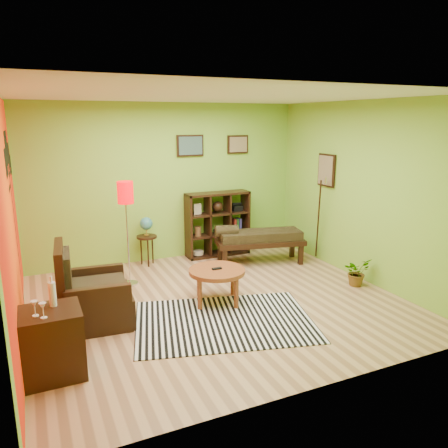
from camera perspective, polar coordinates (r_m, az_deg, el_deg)
name	(u,v)px	position (r m, az deg, el deg)	size (l,w,h in m)	color
ground	(217,302)	(6.25, -0.96, -10.16)	(5.00, 5.00, 0.00)	tan
room_shell	(209,175)	(5.74, -1.94, 6.42)	(5.04, 4.54, 2.82)	#84BF39
zebra_rug	(224,321)	(5.69, 0.04, -12.57)	(2.22, 1.55, 0.01)	white
coffee_table	(217,274)	(6.11, -0.93, -6.52)	(0.79, 0.79, 0.50)	brown
armchair	(91,299)	(5.79, -17.01, -9.35)	(0.93, 0.94, 1.05)	black
side_cabinet	(52,343)	(4.80, -21.55, -14.23)	(0.59, 0.54, 1.01)	black
floor_lamp	(126,202)	(6.68, -12.71, 2.83)	(0.24, 0.24, 1.62)	silver
globe_table	(146,229)	(7.69, -10.10, -0.66)	(0.35, 0.35, 0.86)	black
cube_shelf	(218,224)	(8.17, -0.74, 0.01)	(1.20, 0.35, 1.20)	black
bench	(258,238)	(7.75, 4.43, -1.85)	(1.64, 0.89, 0.72)	black
potted_plant	(356,275)	(7.09, 16.90, -6.36)	(0.39, 0.43, 0.34)	#26661E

